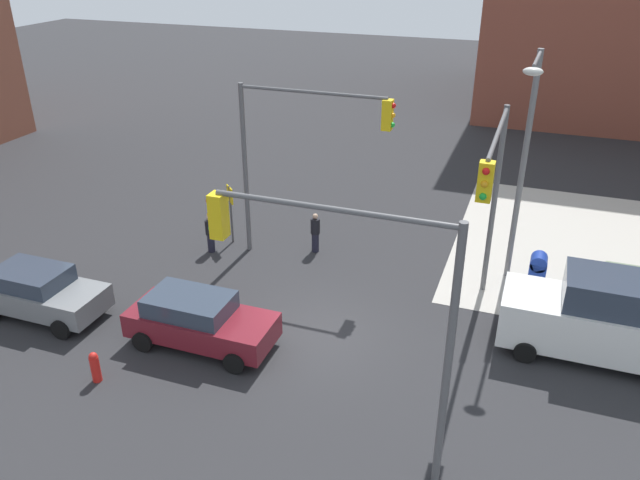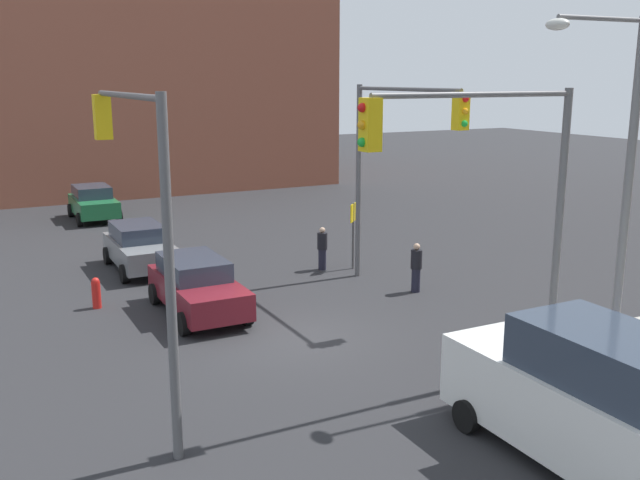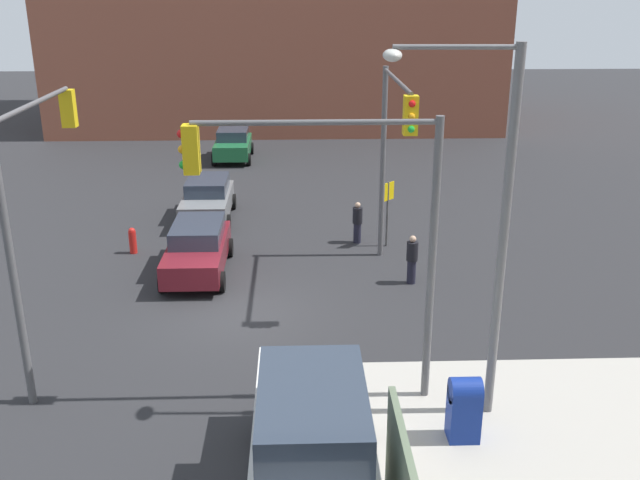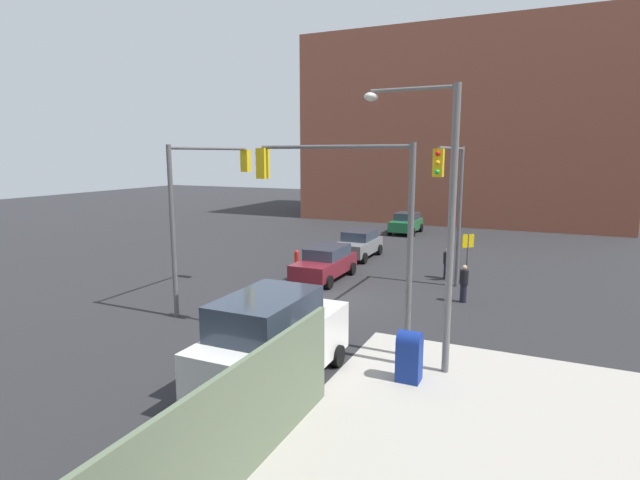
{
  "view_description": "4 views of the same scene",
  "coord_description": "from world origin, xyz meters",
  "px_view_note": "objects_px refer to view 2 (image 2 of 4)",
  "views": [
    {
      "loc": [
        5.54,
        -15.06,
        11.27
      ],
      "look_at": [
        -0.6,
        1.88,
        2.27
      ],
      "focal_mm": 35.0,
      "sensor_mm": 36.0,
      "label": 1
    },
    {
      "loc": [
        16.08,
        -7.59,
        6.71
      ],
      "look_at": [
        0.84,
        0.28,
        2.8
      ],
      "focal_mm": 40.0,
      "sensor_mm": 36.0,
      "label": 2
    },
    {
      "loc": [
        18.76,
        1.56,
        9.05
      ],
      "look_at": [
        -0.37,
        2.24,
        2.09
      ],
      "focal_mm": 40.0,
      "sensor_mm": 36.0,
      "label": 3
    },
    {
      "loc": [
        18.92,
        8.12,
        6.17
      ],
      "look_at": [
        1.08,
        -0.02,
        2.77
      ],
      "focal_mm": 28.0,
      "sensor_mm": 36.0,
      "label": 4
    }
  ],
  "objects_px": {
    "traffic_signal_nw_corner": "(395,147)",
    "traffic_signal_ne_corner": "(491,179)",
    "mailbox_blue": "(625,357)",
    "pedestrian_crossing": "(416,267)",
    "street_lamp_corner": "(618,171)",
    "fire_hydrant": "(96,292)",
    "sedan_gray": "(140,247)",
    "van_white_delivery": "(588,398)",
    "traffic_signal_se_corner": "(137,189)",
    "sedan_green": "(93,202)",
    "pedestrian_waiting": "(322,248)",
    "coupe_maroon": "(197,285)"
  },
  "relations": [
    {
      "from": "traffic_signal_nw_corner",
      "to": "traffic_signal_ne_corner",
      "type": "relative_size",
      "value": 1.0
    },
    {
      "from": "mailbox_blue",
      "to": "pedestrian_crossing",
      "type": "height_order",
      "value": "pedestrian_crossing"
    },
    {
      "from": "street_lamp_corner",
      "to": "fire_hydrant",
      "type": "xyz_separation_m",
      "value": [
        -10.19,
        -9.63,
        -4.22
      ]
    },
    {
      "from": "sedan_gray",
      "to": "mailbox_blue",
      "type": "bearing_deg",
      "value": 24.99
    },
    {
      "from": "traffic_signal_ne_corner",
      "to": "van_white_delivery",
      "type": "relative_size",
      "value": 1.2
    },
    {
      "from": "traffic_signal_se_corner",
      "to": "sedan_green",
      "type": "distance_m",
      "value": 21.96
    },
    {
      "from": "traffic_signal_se_corner",
      "to": "pedestrian_crossing",
      "type": "xyz_separation_m",
      "value": [
        -4.43,
        9.7,
        -3.8
      ]
    },
    {
      "from": "sedan_gray",
      "to": "pedestrian_crossing",
      "type": "xyz_separation_m",
      "value": [
        6.79,
        7.19,
        -0.02
      ]
    },
    {
      "from": "traffic_signal_ne_corner",
      "to": "pedestrian_crossing",
      "type": "height_order",
      "value": "traffic_signal_ne_corner"
    },
    {
      "from": "van_white_delivery",
      "to": "pedestrian_waiting",
      "type": "xyz_separation_m",
      "value": [
        -13.86,
        2.0,
        -0.49
      ]
    },
    {
      "from": "traffic_signal_ne_corner",
      "to": "sedan_gray",
      "type": "relative_size",
      "value": 1.58
    },
    {
      "from": "mailbox_blue",
      "to": "sedan_gray",
      "type": "xyz_separation_m",
      "value": [
        -14.99,
        -6.99,
        0.08
      ]
    },
    {
      "from": "sedan_gray",
      "to": "sedan_green",
      "type": "height_order",
      "value": "same"
    },
    {
      "from": "street_lamp_corner",
      "to": "coupe_maroon",
      "type": "bearing_deg",
      "value": -139.6
    },
    {
      "from": "van_white_delivery",
      "to": "pedestrian_waiting",
      "type": "relative_size",
      "value": 3.5
    },
    {
      "from": "street_lamp_corner",
      "to": "pedestrian_waiting",
      "type": "relative_size",
      "value": 5.18
    },
    {
      "from": "mailbox_blue",
      "to": "fire_hydrant",
      "type": "relative_size",
      "value": 1.52
    },
    {
      "from": "pedestrian_crossing",
      "to": "pedestrian_waiting",
      "type": "distance_m",
      "value": 4.05
    },
    {
      "from": "pedestrian_waiting",
      "to": "traffic_signal_se_corner",
      "type": "bearing_deg",
      "value": -40.32
    },
    {
      "from": "traffic_signal_nw_corner",
      "to": "traffic_signal_ne_corner",
      "type": "height_order",
      "value": "same"
    },
    {
      "from": "traffic_signal_se_corner",
      "to": "van_white_delivery",
      "type": "relative_size",
      "value": 1.2
    },
    {
      "from": "traffic_signal_se_corner",
      "to": "traffic_signal_ne_corner",
      "type": "relative_size",
      "value": 1.0
    },
    {
      "from": "traffic_signal_nw_corner",
      "to": "mailbox_blue",
      "type": "xyz_separation_m",
      "value": [
        8.54,
        0.5,
        -3.88
      ]
    },
    {
      "from": "traffic_signal_se_corner",
      "to": "pedestrian_waiting",
      "type": "distance_m",
      "value": 12.3
    },
    {
      "from": "pedestrian_crossing",
      "to": "van_white_delivery",
      "type": "bearing_deg",
      "value": 159.72
    },
    {
      "from": "street_lamp_corner",
      "to": "sedan_green",
      "type": "xyz_separation_m",
      "value": [
        -24.21,
        -7.2,
        -3.86
      ]
    },
    {
      "from": "traffic_signal_se_corner",
      "to": "sedan_green",
      "type": "bearing_deg",
      "value": 172.76
    },
    {
      "from": "sedan_green",
      "to": "van_white_delivery",
      "type": "height_order",
      "value": "van_white_delivery"
    },
    {
      "from": "traffic_signal_ne_corner",
      "to": "sedan_green",
      "type": "distance_m",
      "value": 24.2
    },
    {
      "from": "street_lamp_corner",
      "to": "mailbox_blue",
      "type": "distance_m",
      "value": 4.09
    },
    {
      "from": "fire_hydrant",
      "to": "sedan_green",
      "type": "height_order",
      "value": "sedan_green"
    },
    {
      "from": "fire_hydrant",
      "to": "traffic_signal_ne_corner",
      "type": "bearing_deg",
      "value": 34.96
    },
    {
      "from": "sedan_gray",
      "to": "sedan_green",
      "type": "distance_m",
      "value": 10.24
    },
    {
      "from": "pedestrian_crossing",
      "to": "pedestrian_waiting",
      "type": "bearing_deg",
      "value": 18.63
    },
    {
      "from": "sedan_gray",
      "to": "coupe_maroon",
      "type": "relative_size",
      "value": 0.93
    },
    {
      "from": "fire_hydrant",
      "to": "sedan_gray",
      "type": "distance_m",
      "value": 4.4
    },
    {
      "from": "traffic_signal_ne_corner",
      "to": "coupe_maroon",
      "type": "xyz_separation_m",
      "value": [
        -7.66,
        -4.11,
        -3.78
      ]
    },
    {
      "from": "traffic_signal_ne_corner",
      "to": "street_lamp_corner",
      "type": "distance_m",
      "value": 3.07
    },
    {
      "from": "traffic_signal_se_corner",
      "to": "mailbox_blue",
      "type": "relative_size",
      "value": 4.55
    },
    {
      "from": "street_lamp_corner",
      "to": "pedestrian_crossing",
      "type": "height_order",
      "value": "street_lamp_corner"
    },
    {
      "from": "mailbox_blue",
      "to": "pedestrian_waiting",
      "type": "distance_m",
      "value": 12.06
    },
    {
      "from": "fire_hydrant",
      "to": "sedan_green",
      "type": "xyz_separation_m",
      "value": [
        -14.03,
        2.43,
        0.36
      ]
    },
    {
      "from": "traffic_signal_nw_corner",
      "to": "traffic_signal_se_corner",
      "type": "bearing_deg",
      "value": -62.08
    },
    {
      "from": "mailbox_blue",
      "to": "coupe_maroon",
      "type": "relative_size",
      "value": 0.32
    },
    {
      "from": "pedestrian_crossing",
      "to": "traffic_signal_nw_corner",
      "type": "bearing_deg",
      "value": 62.58
    },
    {
      "from": "coupe_maroon",
      "to": "pedestrian_waiting",
      "type": "distance_m",
      "value": 6.08
    },
    {
      "from": "traffic_signal_nw_corner",
      "to": "street_lamp_corner",
      "type": "bearing_deg",
      "value": 7.05
    },
    {
      "from": "coupe_maroon",
      "to": "pedestrian_crossing",
      "type": "xyz_separation_m",
      "value": [
        1.16,
        6.87,
        -0.02
      ]
    },
    {
      "from": "traffic_signal_ne_corner",
      "to": "van_white_delivery",
      "type": "distance_m",
      "value": 4.93
    },
    {
      "from": "traffic_signal_se_corner",
      "to": "pedestrian_crossing",
      "type": "distance_m",
      "value": 11.32
    }
  ]
}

